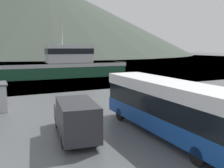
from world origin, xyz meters
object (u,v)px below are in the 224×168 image
at_px(storage_bin, 169,99).
at_px(small_boat, 37,75).
at_px(tour_bus, 166,105).
at_px(delivery_van, 75,117).
at_px(fishing_boat, 59,65).

height_order(storage_bin, small_boat, storage_bin).
xyz_separation_m(tour_bus, small_boat, (-1.92, 34.97, -1.51)).
height_order(delivery_van, small_boat, delivery_van).
distance_m(tour_bus, fishing_boat, 32.73).
bearing_deg(tour_bus, storage_bin, 50.77).
bearing_deg(storage_bin, delivery_van, -159.65).
distance_m(fishing_boat, small_boat, 4.49).
bearing_deg(fishing_boat, small_boat, 59.81).
relative_size(tour_bus, small_boat, 1.87).
xyz_separation_m(delivery_van, storage_bin, (9.97, 3.70, -0.48)).
bearing_deg(small_boat, fishing_boat, -125.88).
height_order(fishing_boat, small_boat, fishing_boat).
height_order(delivery_van, fishing_boat, fishing_boat).
xyz_separation_m(tour_bus, storage_bin, (4.84, 5.70, -1.15)).
height_order(fishing_boat, storage_bin, fishing_boat).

